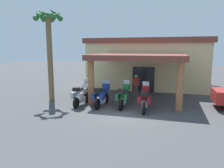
{
  "coord_description": "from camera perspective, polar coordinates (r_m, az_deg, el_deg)",
  "views": [
    {
      "loc": [
        2.87,
        -10.79,
        3.6
      ],
      "look_at": [
        -1.52,
        2.77,
        1.2
      ],
      "focal_mm": 33.71,
      "sensor_mm": 36.0,
      "label": 1
    }
  ],
  "objects": [
    {
      "name": "motorcycle_blue",
      "position": [
        13.2,
        -2.8,
        -3.15
      ],
      "size": [
        0.7,
        2.21,
        1.61
      ],
      "rotation": [
        0.0,
        0.0,
        1.56
      ],
      "color": "black",
      "rests_on": "ground_plane"
    },
    {
      "name": "ground_plane",
      "position": [
        11.74,
        2.94,
        -8.32
      ],
      "size": [
        80.0,
        80.0,
        0.0
      ],
      "primitive_type": "plane",
      "color": "#424244"
    },
    {
      "name": "palm_tree_roadside",
      "position": [
        15.11,
        -16.8,
        12.64
      ],
      "size": [
        1.89,
        2.01,
        6.38
      ],
      "color": "brown",
      "rests_on": "ground_plane"
    },
    {
      "name": "motorcycle_green",
      "position": [
        13.02,
        3.18,
        -3.33
      ],
      "size": [
        0.72,
        2.21,
        1.61
      ],
      "rotation": [
        0.0,
        0.0,
        1.62
      ],
      "color": "black",
      "rests_on": "ground_plane"
    },
    {
      "name": "motorcycle_maroon",
      "position": [
        12.47,
        8.88,
        -4.02
      ],
      "size": [
        0.75,
        2.21,
        1.61
      ],
      "rotation": [
        0.0,
        0.0,
        1.68
      ],
      "color": "black",
      "rests_on": "ground_plane"
    },
    {
      "name": "motel_building",
      "position": [
        20.73,
        9.72,
        5.83
      ],
      "size": [
        11.09,
        12.43,
        4.51
      ],
      "rotation": [
        0.0,
        0.0,
        0.04
      ],
      "color": "beige",
      "rests_on": "ground_plane"
    },
    {
      "name": "motorcycle_silver",
      "position": [
        13.64,
        -8.31,
        -2.83
      ],
      "size": [
        0.71,
        2.21,
        1.61
      ],
      "rotation": [
        0.0,
        0.0,
        1.59
      ],
      "color": "black",
      "rests_on": "ground_plane"
    },
    {
      "name": "pedestrian",
      "position": [
        16.08,
        6.48,
        0.07
      ],
      "size": [
        0.51,
        0.32,
        1.67
      ],
      "rotation": [
        0.0,
        0.0,
        5.03
      ],
      "color": "brown",
      "rests_on": "ground_plane"
    }
  ]
}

